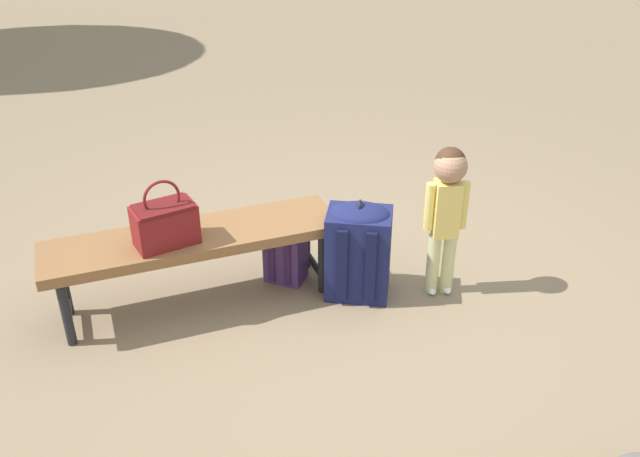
{
  "coord_description": "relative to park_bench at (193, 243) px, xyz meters",
  "views": [
    {
      "loc": [
        -0.33,
        -3.22,
        2.31
      ],
      "look_at": [
        -0.11,
        0.05,
        0.45
      ],
      "focal_mm": 38.65,
      "sensor_mm": 36.0,
      "label": 1
    }
  ],
  "objects": [
    {
      "name": "handbag",
      "position": [
        -0.12,
        -0.1,
        0.18
      ],
      "size": [
        0.37,
        0.31,
        0.37
      ],
      "color": "maroon",
      "rests_on": "park_bench"
    },
    {
      "name": "backpack_small",
      "position": [
        0.5,
        0.21,
        -0.21
      ],
      "size": [
        0.27,
        0.25,
        0.38
      ],
      "color": "#4C2D66",
      "rests_on": "ground"
    },
    {
      "name": "backpack_large",
      "position": [
        0.91,
        0.04,
        -0.09
      ],
      "size": [
        0.4,
        0.36,
        0.6
      ],
      "color": "#191E4C",
      "rests_on": "ground"
    },
    {
      "name": "park_bench",
      "position": [
        0.0,
        0.0,
        0.0
      ],
      "size": [
        1.65,
        0.84,
        0.45
      ],
      "color": "brown",
      "rests_on": "ground"
    },
    {
      "name": "ground_plane",
      "position": [
        0.81,
        -0.04,
        -0.39
      ],
      "size": [
        40.0,
        40.0,
        0.0
      ],
      "primitive_type": "plane",
      "color": "#7F6B51",
      "rests_on": "ground"
    },
    {
      "name": "child_standing",
      "position": [
        1.39,
        0.02,
        0.21
      ],
      "size": [
        0.24,
        0.18,
        0.9
      ],
      "color": "#CCCC8C",
      "rests_on": "ground"
    }
  ]
}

